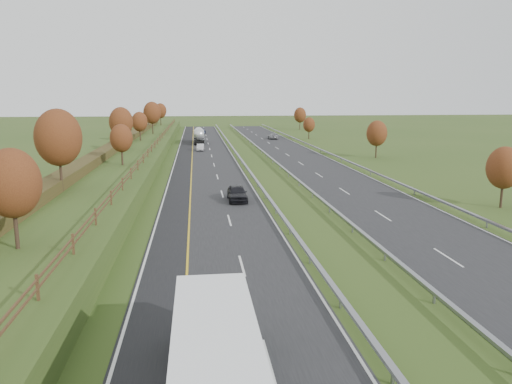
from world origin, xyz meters
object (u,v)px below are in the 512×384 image
Objects in this scene: car_dark_near at (237,193)px; car_oncoming at (273,136)px; road_tanker at (199,135)px; car_small_far at (202,131)px; car_silver_mid at (200,147)px.

car_oncoming is (15.20, 74.17, -0.16)m from car_dark_near.
road_tanker is 28.11m from car_small_far.
car_oncoming is (18.47, 25.14, 0.01)m from car_silver_mid.
road_tanker is 65.33m from car_dark_near.
road_tanker is at bearing 26.70° from car_oncoming.
car_small_far reaches higher than car_silver_mid.
car_dark_near is 0.96× the size of car_small_far.
road_tanker is 16.24m from car_silver_mid.
road_tanker reaches higher than car_oncoming.
car_small_far is at bearing 88.07° from road_tanker.
car_oncoming reaches higher than car_silver_mid.
road_tanker is 2.32× the size of car_dark_near.
car_dark_near is 1.21× the size of car_silver_mid.
car_silver_mid is (0.12, -16.20, -1.16)m from road_tanker.
car_dark_near is at bearing 79.43° from car_oncoming.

